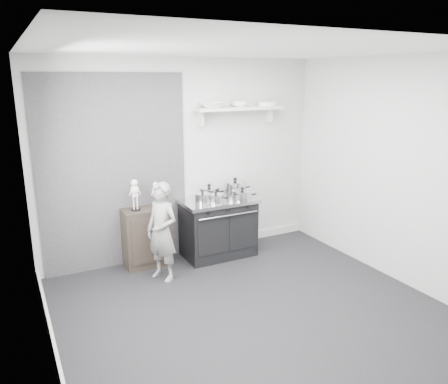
% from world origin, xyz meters
% --- Properties ---
extents(ground, '(4.00, 4.00, 0.00)m').
position_xyz_m(ground, '(0.00, 0.00, 0.00)').
color(ground, black).
rests_on(ground, ground).
extents(room_shell, '(4.02, 3.62, 2.71)m').
position_xyz_m(room_shell, '(-0.09, 0.15, 1.64)').
color(room_shell, '#BABAB8').
rests_on(room_shell, ground).
extents(wall_shelf, '(1.30, 0.26, 0.24)m').
position_xyz_m(wall_shelf, '(0.80, 1.68, 2.01)').
color(wall_shelf, silver).
rests_on(wall_shelf, room_shell).
extents(stove, '(1.02, 0.64, 0.82)m').
position_xyz_m(stove, '(0.37, 1.48, 0.41)').
color(stove, black).
rests_on(stove, ground).
extents(side_cabinet, '(0.60, 0.35, 0.78)m').
position_xyz_m(side_cabinet, '(-0.62, 1.61, 0.39)').
color(side_cabinet, black).
rests_on(side_cabinet, ground).
extents(child, '(0.47, 0.54, 1.23)m').
position_xyz_m(child, '(-0.57, 1.12, 0.62)').
color(child, gray).
rests_on(child, ground).
extents(pot_front_left, '(0.29, 0.20, 0.18)m').
position_xyz_m(pot_front_left, '(0.09, 1.37, 0.89)').
color(pot_front_left, silver).
rests_on(pot_front_left, stove).
extents(pot_back_left, '(0.37, 0.29, 0.20)m').
position_xyz_m(pot_back_left, '(0.29, 1.59, 0.90)').
color(pot_back_left, silver).
rests_on(pot_back_left, stove).
extents(pot_back_right, '(0.39, 0.31, 0.26)m').
position_xyz_m(pot_back_right, '(0.68, 1.56, 0.92)').
color(pot_back_right, silver).
rests_on(pot_back_right, stove).
extents(pot_front_right, '(0.35, 0.27, 0.19)m').
position_xyz_m(pot_front_right, '(0.63, 1.27, 0.89)').
color(pot_front_right, silver).
rests_on(pot_front_right, stove).
extents(pot_front_center, '(0.30, 0.21, 0.16)m').
position_xyz_m(pot_front_center, '(0.26, 1.32, 0.88)').
color(pot_front_center, silver).
rests_on(pot_front_center, stove).
extents(skeleton_full, '(0.13, 0.08, 0.47)m').
position_xyz_m(skeleton_full, '(-0.75, 1.61, 1.02)').
color(skeleton_full, silver).
rests_on(skeleton_full, side_cabinet).
extents(skeleton_torso, '(0.11, 0.07, 0.39)m').
position_xyz_m(skeleton_torso, '(-0.47, 1.61, 0.98)').
color(skeleton_torso, silver).
rests_on(skeleton_torso, side_cabinet).
extents(bowl_large, '(0.32, 0.32, 0.08)m').
position_xyz_m(bowl_large, '(0.38, 1.67, 2.08)').
color(bowl_large, white).
rests_on(bowl_large, wall_shelf).
extents(bowl_small, '(0.22, 0.22, 0.07)m').
position_xyz_m(bowl_small, '(0.80, 1.67, 2.07)').
color(bowl_small, white).
rests_on(bowl_small, wall_shelf).
extents(plate_stack, '(0.28, 0.28, 0.06)m').
position_xyz_m(plate_stack, '(1.25, 1.67, 2.07)').
color(plate_stack, silver).
rests_on(plate_stack, wall_shelf).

